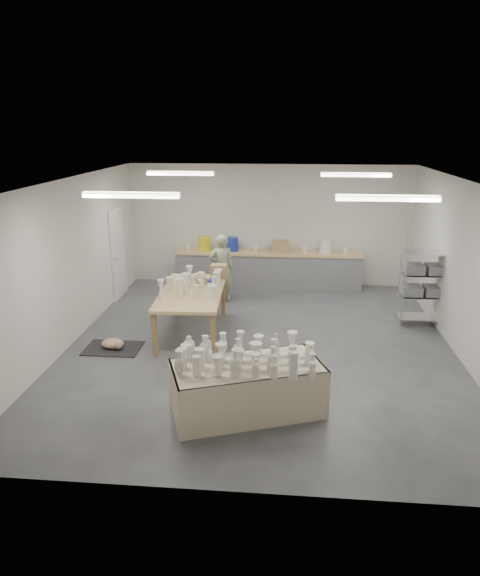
# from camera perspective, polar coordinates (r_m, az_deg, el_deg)

# --- Properties ---
(room) EXTENTS (8.00, 8.02, 3.00)m
(room) POSITION_cam_1_polar(r_m,az_deg,el_deg) (9.01, 1.71, 5.87)
(room) COLOR #424449
(room) RESTS_ON ground
(back_counter) EXTENTS (4.60, 0.60, 1.24)m
(back_counter) POSITION_cam_1_polar(r_m,az_deg,el_deg) (12.87, 3.08, 2.26)
(back_counter) COLOR tan
(back_counter) RESTS_ON ground
(wire_shelf) EXTENTS (0.88, 0.48, 1.80)m
(wire_shelf) POSITION_cam_1_polar(r_m,az_deg,el_deg) (10.91, 19.72, 0.75)
(wire_shelf) COLOR silver
(wire_shelf) RESTS_ON ground
(drying_table) EXTENTS (2.29, 1.68, 1.10)m
(drying_table) POSITION_cam_1_polar(r_m,az_deg,el_deg) (7.31, 0.71, -10.70)
(drying_table) COLOR olive
(drying_table) RESTS_ON ground
(work_table) EXTENTS (1.26, 2.37, 1.24)m
(work_table) POSITION_cam_1_polar(r_m,az_deg,el_deg) (9.95, -5.02, -0.09)
(work_table) COLOR tan
(work_table) RESTS_ON ground
(rug) EXTENTS (1.00, 0.70, 0.02)m
(rug) POSITION_cam_1_polar(r_m,az_deg,el_deg) (9.70, -13.92, -6.51)
(rug) COLOR black
(rug) RESTS_ON ground
(cat) EXTENTS (0.43, 0.32, 0.18)m
(cat) POSITION_cam_1_polar(r_m,az_deg,el_deg) (9.64, -13.88, -6.01)
(cat) COLOR white
(cat) RESTS_ON rug
(potter) EXTENTS (0.67, 0.55, 1.58)m
(potter) POSITION_cam_1_polar(r_m,az_deg,el_deg) (11.69, -2.08, 2.24)
(potter) COLOR #97A882
(potter) RESTS_ON ground
(red_stool) EXTENTS (0.41, 0.41, 0.30)m
(red_stool) POSITION_cam_1_polar(r_m,az_deg,el_deg) (12.10, -1.90, 0.16)
(red_stool) COLOR #A51C17
(red_stool) RESTS_ON ground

